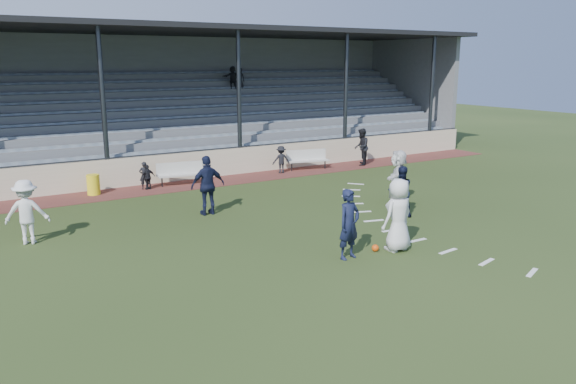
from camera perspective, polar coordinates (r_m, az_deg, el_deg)
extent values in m
plane|color=#293917|center=(14.98, 5.02, -6.72)|extent=(90.00, 90.00, 0.00)
cube|color=#552622|center=(23.91, -10.04, 0.73)|extent=(34.00, 2.00, 0.02)
cube|color=beige|center=(24.76, -10.99, 2.51)|extent=(34.00, 0.18, 1.20)
cube|color=beige|center=(23.77, -10.69, 1.71)|extent=(2.04, 0.68, 0.06)
cube|color=beige|center=(23.93, -10.91, 2.39)|extent=(1.99, 0.34, 0.54)
cylinder|color=#2E3136|center=(23.65, -12.68, 0.99)|extent=(0.06, 0.06, 0.40)
cylinder|color=#2E3136|center=(24.01, -8.69, 1.34)|extent=(0.06, 0.06, 0.40)
cube|color=beige|center=(26.69, 2.10, 3.18)|extent=(2.04, 0.82, 0.06)
cube|color=beige|center=(26.83, 1.84, 3.78)|extent=(1.97, 0.49, 0.54)
cylinder|color=#2E3136|center=(26.45, 0.37, 2.59)|extent=(0.06, 0.06, 0.40)
cylinder|color=#2E3136|center=(27.05, 3.77, 2.80)|extent=(0.06, 0.06, 0.40)
cylinder|color=yellow|center=(22.98, -19.17, 0.71)|extent=(0.49, 0.49, 0.79)
sphere|color=#D3460C|center=(15.59, 8.86, -5.64)|extent=(0.20, 0.20, 0.20)
imported|color=silver|center=(15.54, 11.14, -2.29)|extent=(1.05, 0.75, 2.01)
imported|color=black|center=(14.73, 6.23, -3.27)|extent=(0.74, 0.55, 1.86)
imported|color=black|center=(18.97, 11.36, 0.04)|extent=(1.02, 0.93, 1.72)
imported|color=silver|center=(17.47, -25.02, -1.86)|extent=(1.35, 1.01, 1.85)
imported|color=black|center=(19.01, -8.15, 0.67)|extent=(1.20, 0.53, 2.02)
imported|color=silver|center=(20.71, 11.13, 1.52)|extent=(1.77, 1.63, 1.98)
imported|color=black|center=(28.07, 7.46, 4.56)|extent=(1.11, 1.12, 1.82)
imported|color=black|center=(23.34, -14.39, 1.64)|extent=(0.43, 0.30, 1.12)
imported|color=black|center=(23.25, -14.04, 1.48)|extent=(0.61, 0.30, 1.01)
imported|color=black|center=(25.89, -0.71, 3.32)|extent=(0.89, 0.62, 1.26)
cube|color=slate|center=(25.26, -11.43, 2.70)|extent=(34.00, 0.80, 1.20)
cube|color=gray|center=(25.25, -11.58, 4.18)|extent=(33.00, 0.28, 0.10)
cube|color=slate|center=(25.97, -12.06, 3.40)|extent=(34.00, 0.80, 1.60)
cube|color=gray|center=(25.94, -12.23, 5.28)|extent=(33.00, 0.28, 0.10)
cube|color=slate|center=(26.69, -12.66, 4.06)|extent=(34.00, 0.80, 2.00)
cube|color=gray|center=(26.64, -12.85, 6.32)|extent=(33.00, 0.28, 0.10)
cube|color=slate|center=(27.41, -13.23, 4.69)|extent=(34.00, 0.80, 2.40)
cube|color=gray|center=(27.36, -13.44, 7.30)|extent=(33.00, 0.28, 0.10)
cube|color=slate|center=(28.14, -13.77, 5.29)|extent=(34.00, 0.80, 2.80)
cube|color=gray|center=(28.08, -14.00, 8.24)|extent=(33.00, 0.28, 0.10)
cube|color=slate|center=(28.87, -14.28, 5.85)|extent=(34.00, 0.80, 3.20)
cube|color=gray|center=(28.81, -14.53, 9.12)|extent=(33.00, 0.28, 0.10)
cube|color=slate|center=(29.61, -14.77, 6.39)|extent=(34.00, 0.80, 3.60)
cube|color=gray|center=(29.55, -15.04, 9.96)|extent=(33.00, 0.28, 0.10)
cube|color=slate|center=(30.35, -15.24, 6.90)|extent=(34.00, 0.80, 4.00)
cube|color=gray|center=(30.31, -15.53, 10.76)|extent=(33.00, 0.28, 0.10)
cube|color=slate|center=(31.10, -15.68, 7.38)|extent=(34.00, 0.80, 4.40)
cube|color=gray|center=(31.06, -16.00, 11.52)|extent=(33.00, 0.28, 0.10)
cube|color=slate|center=(31.59, -16.10, 9.26)|extent=(34.00, 0.40, 6.40)
cube|color=slate|center=(36.88, 12.09, 9.97)|extent=(0.30, 7.80, 6.40)
cube|color=black|center=(27.84, -14.30, 15.71)|extent=(34.60, 9.00, 0.22)
cylinder|color=#2E3136|center=(23.65, -18.24, 8.08)|extent=(0.20, 0.20, 6.50)
cylinder|color=#2E3136|center=(25.69, -4.99, 9.04)|extent=(0.20, 0.20, 6.50)
cylinder|color=#2E3136|center=(28.87, 5.87, 9.48)|extent=(0.20, 0.20, 6.50)
cylinder|color=#2E3136|center=(32.84, 14.37, 9.58)|extent=(0.20, 0.20, 6.50)
cylinder|color=#2E3136|center=(24.65, -11.06, 3.99)|extent=(34.00, 0.05, 0.05)
imported|color=black|center=(31.58, -4.93, 11.46)|extent=(0.59, 0.43, 1.12)
imported|color=black|center=(31.39, -5.65, 11.52)|extent=(1.13, 0.37, 1.21)
cube|color=white|center=(23.92, 6.90, 0.83)|extent=(0.54, 0.61, 0.01)
cube|color=white|center=(22.82, 6.48, 0.24)|extent=(0.59, 0.56, 0.01)
cube|color=white|center=(21.71, 6.40, -0.43)|extent=(0.64, 0.51, 0.01)
cube|color=white|center=(20.61, 6.71, -1.17)|extent=(0.67, 0.44, 0.01)
cube|color=white|center=(19.54, 7.45, -2.00)|extent=(0.70, 0.37, 0.01)
cube|color=white|center=(18.52, 8.71, -2.89)|extent=(0.71, 0.29, 0.01)
cube|color=white|center=(17.58, 10.52, -3.84)|extent=(0.71, 0.21, 0.01)
cube|color=white|center=(16.75, 12.94, -4.82)|extent=(0.70, 0.12, 0.01)
cube|color=white|center=(16.05, 15.95, -5.80)|extent=(0.71, 0.21, 0.01)
cube|color=white|center=(15.52, 19.53, -6.71)|extent=(0.71, 0.29, 0.01)
cube|color=white|center=(15.19, 23.55, -7.51)|extent=(0.70, 0.37, 0.01)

